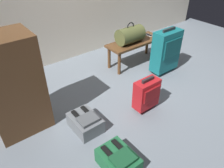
% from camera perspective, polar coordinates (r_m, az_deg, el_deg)
% --- Properties ---
extents(ground_plane, '(6.60, 6.60, 0.00)m').
position_cam_1_polar(ground_plane, '(3.16, 9.29, -1.35)').
color(ground_plane, slate).
extents(bench, '(1.00, 0.36, 0.41)m').
position_cam_1_polar(bench, '(3.66, 6.07, 10.35)').
color(bench, brown).
rests_on(bench, ground).
extents(duffel_bag_olive, '(0.44, 0.26, 0.34)m').
position_cam_1_polar(duffel_bag_olive, '(3.51, 4.82, 12.79)').
color(duffel_bag_olive, '#51562D').
rests_on(duffel_bag_olive, bench).
extents(cell_phone, '(0.07, 0.14, 0.01)m').
position_cam_1_polar(cell_phone, '(3.90, 9.68, 12.68)').
color(cell_phone, silver).
rests_on(cell_phone, bench).
extents(suitcase_upright_teal, '(0.45, 0.24, 0.73)m').
position_cam_1_polar(suitcase_upright_teal, '(3.47, 14.12, 8.57)').
color(suitcase_upright_teal, '#14666B').
rests_on(suitcase_upright_teal, ground).
extents(suitcase_small_red, '(0.32, 0.19, 0.46)m').
position_cam_1_polar(suitcase_small_red, '(2.67, 9.14, -2.53)').
color(suitcase_small_red, red).
rests_on(suitcase_small_red, ground).
extents(backpack_green, '(0.28, 0.38, 0.21)m').
position_cam_1_polar(backpack_green, '(2.14, 1.69, -19.55)').
color(backpack_green, '#1E6038').
rests_on(backpack_green, ground).
extents(backpack_grey, '(0.28, 0.38, 0.21)m').
position_cam_1_polar(backpack_grey, '(2.49, -7.05, -10.03)').
color(backpack_grey, slate).
rests_on(backpack_grey, ground).
extents(side_cabinet, '(0.56, 0.44, 1.10)m').
position_cam_1_polar(side_cabinet, '(2.44, -24.72, -0.56)').
color(side_cabinet, brown).
rests_on(side_cabinet, ground).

